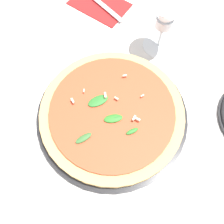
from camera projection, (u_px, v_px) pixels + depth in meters
The scene contains 5 objects.
ground_plane at pixel (96, 128), 0.59m from camera, with size 6.00×6.00×0.00m, color silver.
pizza_arugula_main at pixel (112, 114), 0.59m from camera, with size 0.34×0.34×0.05m.
wine_glass at pixel (165, 18), 0.60m from camera, with size 0.08×0.08×0.14m.
napkin at pixel (99, 4), 0.74m from camera, with size 0.18×0.14×0.01m.
fork at pixel (98, 1), 0.74m from camera, with size 0.18×0.11×0.00m.
Camera 1 is at (-0.10, 0.18, 0.56)m, focal length 42.00 mm.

